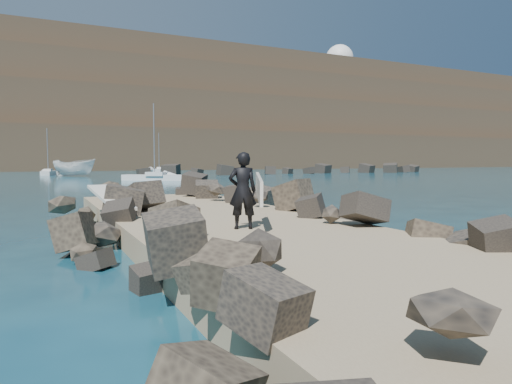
# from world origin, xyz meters

# --- Properties ---
(ground) EXTENTS (800.00, 800.00, 0.00)m
(ground) POSITION_xyz_m (0.00, 0.00, 0.00)
(ground) COLOR #0F384C
(ground) RESTS_ON ground
(jetty) EXTENTS (6.00, 26.00, 0.60)m
(jetty) POSITION_xyz_m (0.00, -2.00, 0.30)
(jetty) COLOR #8C7759
(jetty) RESTS_ON ground
(riprap_left) EXTENTS (2.60, 22.00, 1.00)m
(riprap_left) POSITION_xyz_m (-2.90, -1.50, 0.50)
(riprap_left) COLOR black
(riprap_left) RESTS_ON ground
(riprap_right) EXTENTS (2.60, 22.00, 1.00)m
(riprap_right) POSITION_xyz_m (2.90, -1.50, 0.50)
(riprap_right) COLOR black
(riprap_right) RESTS_ON ground
(breakwater_secondary) EXTENTS (52.00, 4.00, 1.20)m
(breakwater_secondary) POSITION_xyz_m (35.00, 55.00, 0.60)
(breakwater_secondary) COLOR black
(breakwater_secondary) RESTS_ON ground
(headland) EXTENTS (360.00, 140.00, 32.00)m
(headland) POSITION_xyz_m (10.00, 160.00, 16.00)
(headland) COLOR #2D4919
(headland) RESTS_ON ground
(surfboard_resting) EXTENTS (1.13, 2.76, 0.09)m
(surfboard_resting) POSITION_xyz_m (-2.89, 3.25, 1.04)
(surfboard_resting) COLOR white
(surfboard_resting) RESTS_ON riprap_left
(boat_imported) EXTENTS (6.67, 5.61, 2.48)m
(boat_imported) POSITION_xyz_m (-0.04, 58.55, 1.24)
(boat_imported) COLOR white
(boat_imported) RESTS_ON ground
(surfer_with_board) EXTENTS (1.34, 2.18, 1.89)m
(surfer_with_board) POSITION_xyz_m (-0.30, -1.01, 1.55)
(surfer_with_board) COLOR black
(surfer_with_board) RESTS_ON jetty
(radome) EXTENTS (11.39, 11.39, 18.04)m
(radome) POSITION_xyz_m (109.83, 147.08, 42.49)
(radome) COLOR silver
(radome) RESTS_ON headland
(sailboat_c) EXTENTS (6.84, 5.65, 8.80)m
(sailboat_c) POSITION_xyz_m (7.12, 40.18, 0.35)
(sailboat_c) COLOR silver
(sailboat_c) RESTS_ON ground
(sailboat_b) EXTENTS (2.39, 6.12, 7.33)m
(sailboat_b) POSITION_xyz_m (-3.29, 65.95, 0.35)
(sailboat_b) COLOR silver
(sailboat_b) RESTS_ON ground
(sailboat_d) EXTENTS (3.69, 6.40, 7.73)m
(sailboat_d) POSITION_xyz_m (16.57, 76.70, 0.35)
(sailboat_d) COLOR silver
(sailboat_d) RESTS_ON ground
(headland_buildings) EXTENTS (137.50, 30.50, 5.00)m
(headland_buildings) POSITION_xyz_m (16.81, 152.19, 33.97)
(headland_buildings) COLOR white
(headland_buildings) RESTS_ON headland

